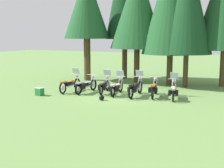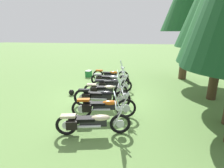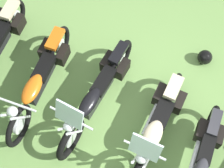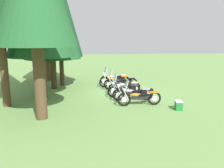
# 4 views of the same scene
# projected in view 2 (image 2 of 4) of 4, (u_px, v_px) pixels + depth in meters

# --- Properties ---
(ground_plane) EXTENTS (80.00, 80.00, 0.00)m
(ground_plane) POSITION_uv_depth(u_px,v_px,m) (107.00, 99.00, 8.48)
(ground_plane) COLOR #6B934C
(motorcycle_0) EXTENTS (0.66, 2.34, 1.37)m
(motorcycle_0) POSITION_uv_depth(u_px,v_px,m) (111.00, 74.00, 11.29)
(motorcycle_0) COLOR black
(motorcycle_0) RESTS_ON ground_plane
(motorcycle_1) EXTENTS (0.70, 2.33, 1.00)m
(motorcycle_1) POSITION_uv_depth(u_px,v_px,m) (109.00, 79.00, 10.33)
(motorcycle_1) COLOR black
(motorcycle_1) RESTS_ON ground_plane
(motorcycle_2) EXTENTS (0.77, 2.09, 1.34)m
(motorcycle_2) POSITION_uv_depth(u_px,v_px,m) (112.00, 84.00, 9.27)
(motorcycle_2) COLOR black
(motorcycle_2) RESTS_ON ground_plane
(motorcycle_3) EXTENTS (0.74, 2.14, 1.34)m
(motorcycle_3) POSITION_uv_depth(u_px,v_px,m) (105.00, 89.00, 8.48)
(motorcycle_3) COLOR black
(motorcycle_3) RESTS_ON ground_plane
(motorcycle_4) EXTENTS (0.73, 2.43, 1.39)m
(motorcycle_4) POSITION_uv_depth(u_px,v_px,m) (101.00, 96.00, 7.41)
(motorcycle_4) COLOR black
(motorcycle_4) RESTS_ON ground_plane
(motorcycle_5) EXTENTS (0.92, 2.33, 1.03)m
(motorcycle_5) POSITION_uv_depth(u_px,v_px,m) (103.00, 106.00, 6.44)
(motorcycle_5) COLOR black
(motorcycle_5) RESTS_ON ground_plane
(motorcycle_6) EXTENTS (0.92, 2.27, 1.34)m
(motorcycle_6) POSITION_uv_depth(u_px,v_px,m) (92.00, 121.00, 5.41)
(motorcycle_6) COLOR black
(motorcycle_6) RESTS_ON ground_plane
(picnic_cooler) EXTENTS (0.50, 0.40, 0.45)m
(picnic_cooler) POSITION_uv_depth(u_px,v_px,m) (89.00, 74.00, 12.52)
(picnic_cooler) COLOR #1E7233
(picnic_cooler) RESTS_ON ground_plane
(dropped_helmet) EXTENTS (0.28, 0.28, 0.28)m
(dropped_helmet) POSITION_uv_depth(u_px,v_px,m) (72.00, 92.00, 8.92)
(dropped_helmet) COLOR black
(dropped_helmet) RESTS_ON ground_plane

